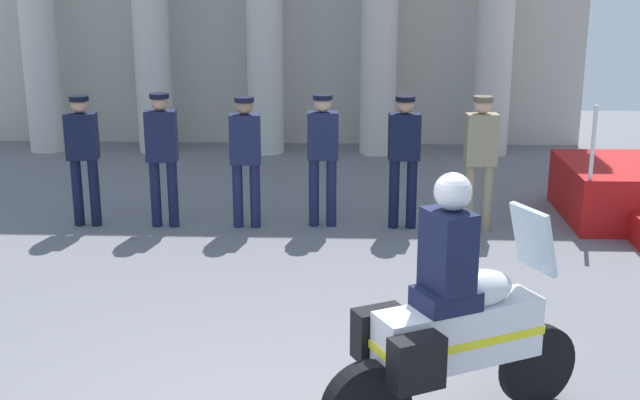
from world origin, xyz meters
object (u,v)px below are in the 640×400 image
officer_in_row_0 (83,150)px  officer_in_row_3 (323,150)px  motorcycle_with_rider (450,326)px  officer_in_row_5 (480,152)px  officer_in_row_1 (162,149)px  officer_in_row_2 (245,152)px  officer_in_row_4 (404,151)px

officer_in_row_0 → officer_in_row_3: officer_in_row_3 is taller
officer_in_row_0 → motorcycle_with_rider: bearing=126.8°
officer_in_row_5 → officer_in_row_3: bearing=-6.8°
officer_in_row_1 → officer_in_row_5: 3.94m
officer_in_row_0 → officer_in_row_1: size_ratio=0.98×
officer_in_row_0 → officer_in_row_1: 1.00m
officer_in_row_0 → officer_in_row_3: 3.00m
officer_in_row_2 → officer_in_row_3: 0.96m
officer_in_row_0 → officer_in_row_2: bearing=176.4°
officer_in_row_0 → motorcycle_with_rider: motorcycle_with_rider is taller
officer_in_row_0 → motorcycle_with_rider: (4.05, -4.70, -0.19)m
officer_in_row_1 → officer_in_row_5: bearing=176.0°
officer_in_row_2 → motorcycle_with_rider: motorcycle_with_rider is taller
officer_in_row_4 → officer_in_row_0: bearing=-3.2°
officer_in_row_1 → officer_in_row_4: 3.01m
officer_in_row_2 → motorcycle_with_rider: bearing=109.2°
officer_in_row_1 → officer_in_row_4: bearing=177.0°
officer_in_row_0 → motorcycle_with_rider: 6.21m
officer_in_row_4 → officer_in_row_1: bearing=-3.0°
officer_in_row_4 → motorcycle_with_rider: bearing=86.6°
officer_in_row_1 → officer_in_row_4: officer_in_row_1 is taller
officer_in_row_2 → officer_in_row_5: (2.90, -0.01, 0.02)m
officer_in_row_4 → officer_in_row_5: bearing=172.7°
motorcycle_with_rider → officer_in_row_5: bearing=52.5°
officer_in_row_3 → officer_in_row_4: officer_in_row_3 is taller
officer_in_row_3 → motorcycle_with_rider: size_ratio=0.88×
officer_in_row_0 → officer_in_row_2: 2.04m
officer_in_row_2 → officer_in_row_4: bearing=177.2°
motorcycle_with_rider → officer_in_row_4: bearing=63.8°
officer_in_row_1 → motorcycle_with_rider: 5.61m
officer_in_row_3 → motorcycle_with_rider: (1.06, -4.80, -0.20)m
officer_in_row_0 → officer_in_row_3: bearing=177.9°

